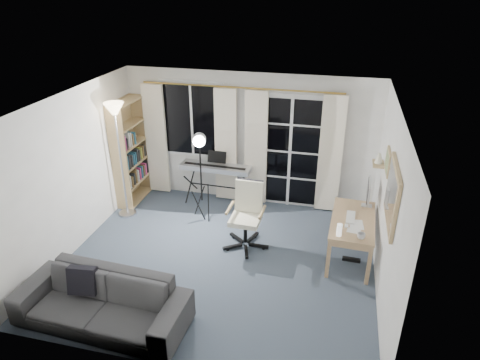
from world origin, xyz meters
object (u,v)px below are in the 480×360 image
object	(u,v)px
office_chair	(247,209)
sofa	(100,295)
torchiere_lamp	(116,127)
monitor	(369,192)
studio_light	(200,150)
desk	(353,224)
bookshelf	(129,155)
keyboard_piano	(215,168)
mug	(361,235)

from	to	relation	value
office_chair	sofa	xyz separation A→B (m)	(-1.34, -2.10, -0.20)
torchiere_lamp	monitor	distance (m)	4.12
studio_light	desk	distance (m)	2.64
torchiere_lamp	desk	size ratio (longest dim) A/B	1.62
bookshelf	desk	bearing A→B (deg)	-12.71
office_chair	desk	distance (m)	1.58
bookshelf	office_chair	world-z (taller)	bookshelf
sofa	keyboard_piano	bearing A→B (deg)	84.37
torchiere_lamp	studio_light	world-z (taller)	torchiere_lamp
studio_light	monitor	bearing A→B (deg)	-17.08
office_chair	monitor	distance (m)	1.86
studio_light	torchiere_lamp	bearing A→B (deg)	169.01
bookshelf	studio_light	distance (m)	1.62
torchiere_lamp	monitor	bearing A→B (deg)	0.84
mug	sofa	size ratio (longest dim) A/B	0.05
office_chair	keyboard_piano	bearing A→B (deg)	128.15
monitor	mug	distance (m)	0.97
bookshelf	office_chair	distance (m)	2.61
desk	torchiere_lamp	bearing A→B (deg)	176.79
torchiere_lamp	keyboard_piano	distance (m)	1.87
studio_light	office_chair	bearing A→B (deg)	-44.15
sofa	torchiere_lamp	bearing A→B (deg)	113.68
keyboard_piano	sofa	xyz separation A→B (m)	(-0.49, -3.25, -0.29)
bookshelf	studio_light	xyz separation A→B (m)	(1.51, -0.43, 0.39)
keyboard_piano	studio_light	bearing A→B (deg)	-93.22
desk	sofa	size ratio (longest dim) A/B	0.59
keyboard_piano	desk	distance (m)	2.70
torchiere_lamp	monitor	size ratio (longest dim) A/B	4.27
office_chair	desk	world-z (taller)	office_chair
studio_light	mug	xyz separation A→B (m)	(2.59, -1.01, -0.59)
mug	sofa	distance (m)	3.43
keyboard_piano	monitor	bearing A→B (deg)	-13.41
desk	mug	distance (m)	0.53
desk	mug	size ratio (longest dim) A/B	11.63
mug	keyboard_piano	bearing A→B (deg)	146.75
torchiere_lamp	studio_light	bearing A→B (deg)	4.87
mug	torchiere_lamp	bearing A→B (deg)	167.33
desk	monitor	world-z (taller)	monitor
bookshelf	torchiere_lamp	bearing A→B (deg)	-74.80
torchiere_lamp	keyboard_piano	size ratio (longest dim) A/B	1.58
bookshelf	sofa	distance (m)	3.25
bookshelf	mug	xyz separation A→B (m)	(4.10, -1.44, -0.20)
bookshelf	monitor	world-z (taller)	bookshelf
desk	keyboard_piano	bearing A→B (deg)	157.06
torchiere_lamp	keyboard_piano	xyz separation A→B (m)	(1.43, 0.77, -0.93)
office_chair	monitor	size ratio (longest dim) A/B	2.18
torchiere_lamp	desk	world-z (taller)	torchiere_lamp
mug	studio_light	bearing A→B (deg)	158.75
torchiere_lamp	mug	distance (m)	4.16
keyboard_piano	sofa	world-z (taller)	keyboard_piano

